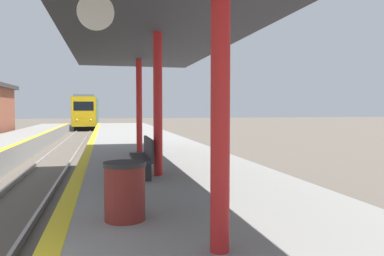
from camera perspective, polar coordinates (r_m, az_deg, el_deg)
The scene contains 4 objects.
train at distance 51.90m, azimuth -15.71°, elevation 2.38°, with size 2.73×16.50×4.23m.
station_canopy at distance 9.25m, azimuth -5.29°, elevation 14.58°, with size 4.56×15.00×3.64m.
trash_bin at distance 5.57m, azimuth -10.19°, elevation -9.41°, with size 0.62×0.62×0.85m.
bench at distance 9.03m, azimuth -7.41°, elevation -4.24°, with size 0.44×1.62×0.92m.
Camera 1 is at (2.29, -2.80, 2.58)m, focal length 35.00 mm.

